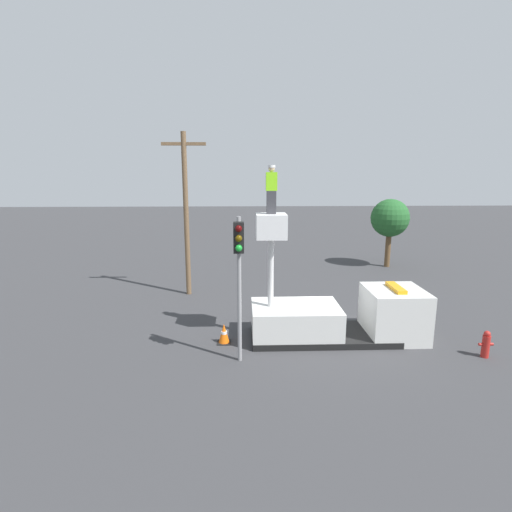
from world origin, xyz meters
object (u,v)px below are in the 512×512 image
object	(u,v)px
worker	(271,190)
traffic_cone_rear	(224,334)
utility_pole	(186,210)
fire_hydrant	(486,344)
bucket_truck	(337,316)
tree_left_bg	(390,219)
traffic_light_pole	(239,262)

from	to	relation	value
worker	traffic_cone_rear	xyz separation A→B (m)	(-1.79, -0.35, -5.40)
worker	utility_pole	bearing A→B (deg)	123.50
fire_hydrant	traffic_cone_rear	size ratio (longest dim) A/B	1.28
bucket_truck	traffic_cone_rear	distance (m)	4.45
fire_hydrant	tree_left_bg	bearing A→B (deg)	84.14
traffic_light_pole	tree_left_bg	bearing A→B (deg)	53.77
bucket_truck	tree_left_bg	bearing A→B (deg)	62.05
fire_hydrant	tree_left_bg	distance (m)	13.96
fire_hydrant	utility_pole	bearing A→B (deg)	145.56
bucket_truck	worker	distance (m)	5.52
traffic_light_pole	traffic_cone_rear	size ratio (longest dim) A/B	6.55
bucket_truck	fire_hydrant	size ratio (longest dim) A/B	6.82
traffic_cone_rear	bucket_truck	bearing A→B (deg)	4.49
traffic_light_pole	tree_left_bg	distance (m)	16.96
traffic_light_pole	fire_hydrant	bearing A→B (deg)	0.59
bucket_truck	utility_pole	xyz separation A→B (m)	(-6.55, 5.95, 3.59)
utility_pole	fire_hydrant	bearing A→B (deg)	-34.44
fire_hydrant	tree_left_bg	world-z (taller)	tree_left_bg
bucket_truck	utility_pole	size ratio (longest dim) A/B	0.80
bucket_truck	tree_left_bg	world-z (taller)	bucket_truck
tree_left_bg	traffic_cone_rear	bearing A→B (deg)	-131.35
traffic_light_pole	traffic_cone_rear	distance (m)	3.61
worker	utility_pole	world-z (taller)	utility_pole
worker	fire_hydrant	bearing A→B (deg)	-14.00
fire_hydrant	bucket_truck	bearing A→B (deg)	158.98
bucket_truck	traffic_cone_rear	size ratio (longest dim) A/B	8.75
traffic_cone_rear	tree_left_bg	bearing A→B (deg)	48.65
bucket_truck	worker	xyz separation A→B (m)	(-2.62, 0.00, 4.86)
worker	utility_pole	distance (m)	7.25
utility_pole	worker	bearing A→B (deg)	-56.50
traffic_light_pole	bucket_truck	bearing A→B (deg)	27.12
tree_left_bg	utility_pole	size ratio (longest dim) A/B	0.55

